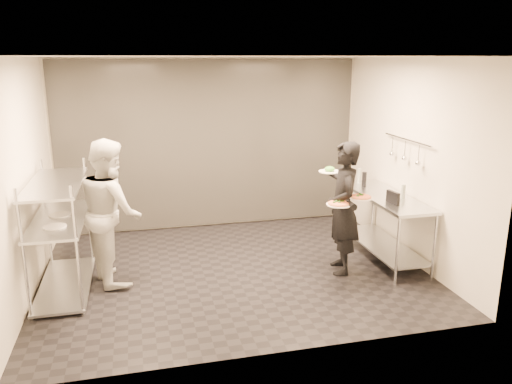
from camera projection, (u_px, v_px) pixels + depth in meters
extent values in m
cube|color=black|center=(234.00, 271.00, 6.74)|extent=(5.00, 4.00, 0.00)
cube|color=silver|center=(232.00, 57.00, 6.01)|extent=(5.00, 4.00, 0.00)
cube|color=beige|center=(210.00, 144.00, 8.25)|extent=(5.00, 0.00, 2.80)
cube|color=beige|center=(276.00, 216.00, 4.50)|extent=(5.00, 0.00, 2.80)
cube|color=beige|center=(23.00, 181.00, 5.81)|extent=(0.00, 4.00, 2.80)
cube|color=beige|center=(409.00, 161.00, 6.94)|extent=(0.00, 4.00, 2.80)
cube|color=white|center=(210.00, 145.00, 8.22)|extent=(4.90, 0.04, 2.74)
cylinder|color=#B6B8BD|center=(23.00, 257.00, 5.27)|extent=(0.04, 0.04, 1.50)
cylinder|color=#B6B8BD|center=(47.00, 214.00, 6.72)|extent=(0.04, 0.04, 1.50)
cylinder|color=#B6B8BD|center=(77.00, 252.00, 5.39)|extent=(0.04, 0.04, 1.50)
cylinder|color=#B6B8BD|center=(89.00, 211.00, 6.84)|extent=(0.04, 0.04, 1.50)
cube|color=#AFB4BA|center=(66.00, 284.00, 6.24)|extent=(0.60, 1.60, 0.03)
cube|color=#AFB4BA|center=(59.00, 219.00, 6.02)|extent=(0.60, 1.60, 0.03)
cube|color=#AFB4BA|center=(55.00, 183.00, 5.90)|extent=(0.60, 1.60, 0.03)
cylinder|color=white|center=(55.00, 227.00, 5.68)|extent=(0.26, 0.26, 0.01)
cylinder|color=white|center=(60.00, 215.00, 6.10)|extent=(0.26, 0.26, 0.01)
cylinder|color=#B6B8BD|center=(398.00, 250.00, 6.25)|extent=(0.04, 0.04, 0.90)
cylinder|color=#B6B8BD|center=(343.00, 211.00, 7.86)|extent=(0.04, 0.04, 0.90)
cylinder|color=#B6B8BD|center=(434.00, 247.00, 6.37)|extent=(0.04, 0.04, 0.90)
cylinder|color=#B6B8BD|center=(373.00, 209.00, 7.98)|extent=(0.04, 0.04, 0.90)
cube|color=#AFB4BA|center=(383.00, 245.00, 7.19)|extent=(0.57, 1.71, 0.03)
cube|color=#AFB4BA|center=(386.00, 197.00, 7.00)|extent=(0.60, 1.80, 0.04)
cylinder|color=#B6B8BD|center=(407.00, 140.00, 6.85)|extent=(0.02, 1.20, 0.02)
cylinder|color=#B6B8BD|center=(419.00, 153.00, 6.55)|extent=(0.01, 0.01, 0.22)
sphere|color=#B6B8BD|center=(418.00, 163.00, 6.59)|extent=(0.07, 0.07, 0.07)
cylinder|color=#B6B8BD|center=(405.00, 149.00, 6.88)|extent=(0.01, 0.01, 0.22)
sphere|color=#B6B8BD|center=(404.00, 158.00, 6.91)|extent=(0.07, 0.07, 0.07)
cylinder|color=#B6B8BD|center=(393.00, 145.00, 7.21)|extent=(0.01, 0.01, 0.22)
sphere|color=#B6B8BD|center=(392.00, 154.00, 7.24)|extent=(0.07, 0.07, 0.07)
imported|color=black|center=(343.00, 208.00, 6.53)|extent=(0.54, 0.71, 1.76)
imported|color=silver|center=(111.00, 211.00, 6.28)|extent=(0.92, 1.06, 1.84)
cylinder|color=white|center=(339.00, 205.00, 6.26)|extent=(0.31, 0.31, 0.01)
cylinder|color=#BD7544|center=(339.00, 204.00, 6.25)|extent=(0.27, 0.27, 0.02)
cylinder|color=red|center=(339.00, 203.00, 6.25)|extent=(0.24, 0.24, 0.01)
sphere|color=#1D5012|center=(339.00, 202.00, 6.25)|extent=(0.04, 0.04, 0.04)
cylinder|color=white|center=(361.00, 198.00, 6.36)|extent=(0.30, 0.30, 0.01)
cylinder|color=#BD7544|center=(361.00, 197.00, 6.35)|extent=(0.26, 0.26, 0.02)
cylinder|color=red|center=(361.00, 196.00, 6.35)|extent=(0.23, 0.23, 0.01)
sphere|color=#1D5012|center=(361.00, 196.00, 6.35)|extent=(0.04, 0.04, 0.04)
cylinder|color=white|center=(330.00, 172.00, 6.67)|extent=(0.29, 0.29, 0.01)
ellipsoid|color=#28721C|center=(330.00, 169.00, 6.66)|extent=(0.13, 0.13, 0.07)
cube|color=black|center=(393.00, 198.00, 6.57)|extent=(0.08, 0.24, 0.17)
cylinder|color=gray|center=(359.00, 175.00, 7.71)|extent=(0.06, 0.06, 0.22)
cylinder|color=gray|center=(403.00, 192.00, 6.82)|extent=(0.06, 0.06, 0.19)
cylinder|color=black|center=(364.00, 180.00, 7.42)|extent=(0.07, 0.07, 0.23)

